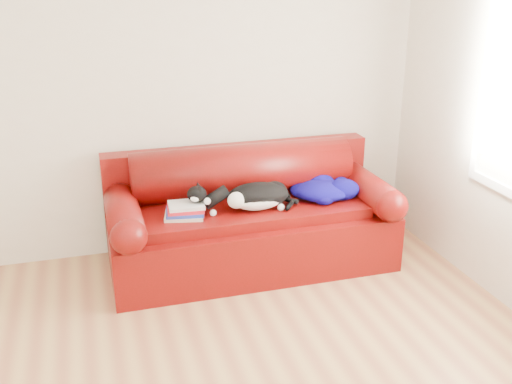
# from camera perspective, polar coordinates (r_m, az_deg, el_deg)

# --- Properties ---
(room_shell) EXTENTS (4.52, 4.02, 2.61)m
(room_shell) POSITION_cam_1_polar(r_m,az_deg,el_deg) (2.60, -5.25, 9.93)
(room_shell) COLOR beige
(room_shell) RESTS_ON ground
(sofa_base) EXTENTS (2.10, 0.90, 0.50)m
(sofa_base) POSITION_cam_1_polar(r_m,az_deg,el_deg) (4.56, -0.51, -4.16)
(sofa_base) COLOR #3A0802
(sofa_base) RESTS_ON ground
(sofa_back) EXTENTS (2.10, 1.01, 0.88)m
(sofa_back) POSITION_cam_1_polar(r_m,az_deg,el_deg) (4.66, -1.34, 0.45)
(sofa_back) COLOR #3A0802
(sofa_back) RESTS_ON ground
(book_stack) EXTENTS (0.30, 0.26, 0.10)m
(book_stack) POSITION_cam_1_polar(r_m,az_deg,el_deg) (4.23, -6.77, -1.75)
(book_stack) COLOR beige
(book_stack) RESTS_ON sofa_base
(cat) EXTENTS (0.68, 0.32, 0.24)m
(cat) POSITION_cam_1_polar(r_m,az_deg,el_deg) (4.32, 0.13, -0.45)
(cat) COLOR black
(cat) RESTS_ON sofa_base
(blanket) EXTENTS (0.51, 0.41, 0.16)m
(blanket) POSITION_cam_1_polar(r_m,az_deg,el_deg) (4.58, 6.49, 0.28)
(blanket) COLOR #06024C
(blanket) RESTS_ON sofa_base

